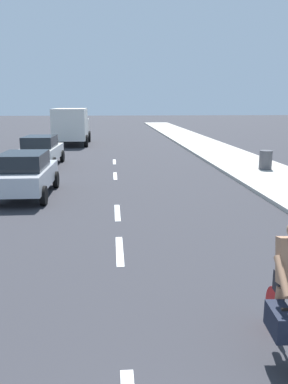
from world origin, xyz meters
name	(u,v)px	position (x,y,z in m)	size (l,w,h in m)	color
ground_plane	(115,166)	(0.00, 20.00, 0.00)	(160.00, 160.00, 0.00)	#2D2D33
sidewalk_strip	(231,158)	(6.88, 22.00, 0.07)	(3.60, 80.00, 0.14)	#B2ADA3
lane_stripe_2	(120,250)	(0.00, 7.80, 0.00)	(0.16, 1.80, 0.01)	white
lane_stripe_3	(117,212)	(0.00, 10.93, 0.00)	(0.16, 1.80, 0.01)	white
lane_stripe_4	(115,176)	(0.00, 17.00, 0.00)	(0.16, 1.80, 0.01)	white
lane_stripe_5	(114,162)	(0.00, 21.35, 0.00)	(0.16, 1.80, 0.01)	white
cyclist	(288,296)	(2.08, 3.90, 0.83)	(0.63, 1.71, 1.82)	black
parked_car_silver	(25,173)	(-3.18, 13.32, 0.84)	(1.88, 3.98, 1.57)	#B7BABF
parked_car_white	(41,150)	(-3.81, 20.22, 0.84)	(2.00, 4.13, 1.57)	white
delivery_truck	(72,125)	(-3.24, 30.91, 1.50)	(2.69, 6.25, 2.80)	beige
trash_bin_far	(266,160)	(7.15, 17.42, 0.59)	(0.60, 0.60, 0.90)	#47474C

